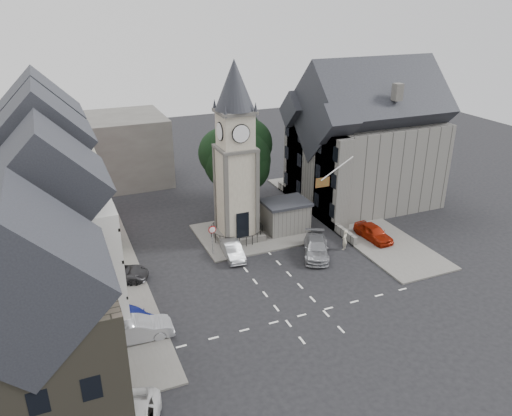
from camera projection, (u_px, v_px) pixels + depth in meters
name	position (u px, v px, depth m)	size (l,w,h in m)	color
ground	(272.00, 278.00, 40.19)	(120.00, 120.00, 0.00)	black
pavement_west	(103.00, 273.00, 40.78)	(6.00, 30.00, 0.14)	#595651
pavement_east	(346.00, 216.00, 51.24)	(6.00, 26.00, 0.14)	#595651
central_island	(252.00, 234.00, 47.48)	(10.00, 8.00, 0.16)	#595651
road_markings	(304.00, 315.00, 35.53)	(20.00, 8.00, 0.01)	silver
clock_tower	(236.00, 154.00, 43.78)	(4.86, 4.86, 16.25)	#4C4944
stone_shelter	(285.00, 216.00, 47.66)	(4.30, 3.30, 3.08)	slate
town_tree	(237.00, 149.00, 49.19)	(7.20, 7.20, 10.80)	black
warning_sign_post	(212.00, 235.00, 42.86)	(0.70, 0.19, 2.85)	black
terrace_pink	(47.00, 166.00, 45.64)	(8.10, 7.60, 12.80)	tan
terrace_cream	(50.00, 196.00, 38.85)	(8.10, 7.60, 12.80)	beige
terrace_tudor	(56.00, 244.00, 32.23)	(8.10, 7.60, 12.00)	silver
building_sw_stone	(34.00, 342.00, 24.39)	(8.60, 7.60, 10.40)	#464134
backdrop_west	(79.00, 154.00, 58.07)	(20.00, 10.00, 8.00)	#4C4944
east_building	(364.00, 147.00, 52.64)	(14.40, 11.40, 12.60)	slate
east_boundary_wall	(313.00, 210.00, 51.78)	(0.40, 16.00, 0.90)	slate
flagpole	(337.00, 168.00, 43.70)	(3.68, 0.10, 2.74)	white
car_west_blue	(132.00, 316.00, 34.17)	(1.66, 4.12, 1.40)	navy
car_west_silver	(136.00, 329.00, 32.67)	(1.68, 4.81, 1.59)	#ABADB3
car_west_grey	(118.00, 274.00, 39.49)	(2.22, 4.81, 1.34)	#2B2A2D
car_island_silver	(232.00, 250.00, 43.13)	(1.40, 4.02, 1.32)	gray
car_island_east	(316.00, 248.00, 43.39)	(2.07, 5.08, 1.47)	gray
car_east_red	(373.00, 232.00, 46.20)	(1.74, 4.32, 1.47)	#931B08
pedestrian	(345.00, 240.00, 44.38)	(0.68, 0.44, 1.86)	beige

